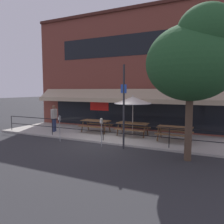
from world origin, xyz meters
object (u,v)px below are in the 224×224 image
object	(u,v)px
picnic_table_left	(96,123)
street_sign_pole	(124,106)
pedestrian_walking	(54,117)
parking_meter_near	(60,120)
parking_meter_far	(101,124)
picnic_table_right	(175,130)
patio_umbrella_centre	(133,100)
street_tree_curbside	(194,58)
picnic_table_centre	(133,125)

from	to	relation	value
picnic_table_left	street_sign_pole	bearing A→B (deg)	-40.79
pedestrian_walking	street_sign_pole	bearing A→B (deg)	-16.38
parking_meter_near	street_sign_pole	distance (m)	3.79
parking_meter_far	street_sign_pole	bearing A→B (deg)	4.82
picnic_table_right	parking_meter_near	distance (m)	6.12
picnic_table_left	parking_meter_far	xyz separation A→B (m)	(1.83, -2.65, 0.44)
patio_umbrella_centre	street_tree_curbside	xyz separation A→B (m)	(3.52, -3.10, 1.81)
street_sign_pole	patio_umbrella_centre	bearing A→B (deg)	100.86
pedestrian_walking	picnic_table_right	bearing A→B (deg)	4.51
picnic_table_right	patio_umbrella_centre	xyz separation A→B (m)	(-2.47, 0.37, 1.47)
street_tree_curbside	parking_meter_near	bearing A→B (deg)	176.30
picnic_table_centre	patio_umbrella_centre	xyz separation A→B (m)	(0.00, 0.01, 1.47)
picnic_table_left	pedestrian_walking	world-z (taller)	pedestrian_walking
picnic_table_left	patio_umbrella_centre	distance (m)	2.87
parking_meter_near	picnic_table_left	bearing A→B (deg)	74.57
picnic_table_centre	street_sign_pole	bearing A→B (deg)	-79.11
pedestrian_walking	parking_meter_far	xyz separation A→B (m)	(4.38, -1.71, 0.09)
patio_umbrella_centre	parking_meter_far	distance (m)	2.94
parking_meter_far	picnic_table_left	bearing A→B (deg)	124.60
pedestrian_walking	street_tree_curbside	size ratio (longest dim) A/B	0.30
picnic_table_centre	patio_umbrella_centre	world-z (taller)	patio_umbrella_centre
picnic_table_left	patio_umbrella_centre	xyz separation A→B (m)	(2.47, 0.03, 1.47)
parking_meter_near	patio_umbrella_centre	bearing A→B (deg)	39.80
picnic_table_left	picnic_table_right	bearing A→B (deg)	-4.02
pedestrian_walking	picnic_table_centre	bearing A→B (deg)	10.76
picnic_table_left	parking_meter_near	distance (m)	2.77
street_tree_curbside	picnic_table_right	bearing A→B (deg)	111.20
patio_umbrella_centre	parking_meter_near	world-z (taller)	patio_umbrella_centre
picnic_table_left	parking_meter_far	distance (m)	3.25
picnic_table_right	street_sign_pole	xyz separation A→B (m)	(-1.97, -2.21, 1.32)
picnic_table_left	street_tree_curbside	world-z (taller)	street_tree_curbside
patio_umbrella_centre	parking_meter_far	size ratio (longest dim) A/B	1.67
pedestrian_walking	patio_umbrella_centre	bearing A→B (deg)	10.86
picnic_table_left	street_tree_curbside	size ratio (longest dim) A/B	0.31
picnic_table_centre	picnic_table_left	bearing A→B (deg)	-179.62
picnic_table_right	parking_meter_far	bearing A→B (deg)	-143.41
picnic_table_right	street_tree_curbside	xyz separation A→B (m)	(1.06, -2.72, 3.28)
picnic_table_right	street_sign_pole	world-z (taller)	street_sign_pole
pedestrian_walking	parking_meter_near	xyz separation A→B (m)	(1.82, -1.70, 0.09)
parking_meter_far	street_sign_pole	world-z (taller)	street_sign_pole
parking_meter_near	parking_meter_far	bearing A→B (deg)	-0.36
street_sign_pole	street_tree_curbside	size ratio (longest dim) A/B	0.68
patio_umbrella_centre	parking_meter_near	distance (m)	4.28
patio_umbrella_centre	street_sign_pole	bearing A→B (deg)	-79.14
picnic_table_right	parking_meter_far	size ratio (longest dim) A/B	1.27
parking_meter_far	street_tree_curbside	bearing A→B (deg)	-5.75
parking_meter_near	street_tree_curbside	bearing A→B (deg)	-3.70
street_tree_curbside	street_sign_pole	bearing A→B (deg)	170.36
picnic_table_centre	parking_meter_far	xyz separation A→B (m)	(-0.64, -2.67, 0.44)
parking_meter_near	street_tree_curbside	size ratio (longest dim) A/B	0.25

